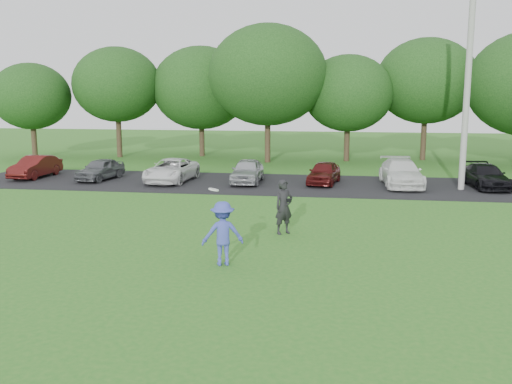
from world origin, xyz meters
TOP-DOWN VIEW (x-y plane):
  - ground at (0.00, 0.00)m, footprint 100.00×100.00m
  - parking_lot at (0.00, 13.00)m, footprint 32.00×6.50m
  - utility_pole at (8.19, 12.68)m, footprint 0.28×0.28m
  - frisbee_player at (-0.32, -0.22)m, footprint 1.24×0.95m
  - camera_bystander at (0.93, 3.31)m, footprint 0.76×0.73m
  - parked_cars at (0.33, 13.12)m, footprint 27.92×4.71m
  - tree_row at (1.51, 22.76)m, footprint 42.39×9.85m

SIDE VIEW (x-z plane):
  - ground at x=0.00m, z-range 0.00..0.00m
  - parking_lot at x=0.00m, z-range 0.00..0.03m
  - parked_cars at x=0.33m, z-range -0.02..1.22m
  - frisbee_player at x=-0.32m, z-range -0.19..1.89m
  - camera_bystander at x=0.93m, z-range 0.00..1.75m
  - tree_row at x=1.51m, z-range 0.59..9.23m
  - utility_pole at x=8.19m, z-range 0.00..10.73m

